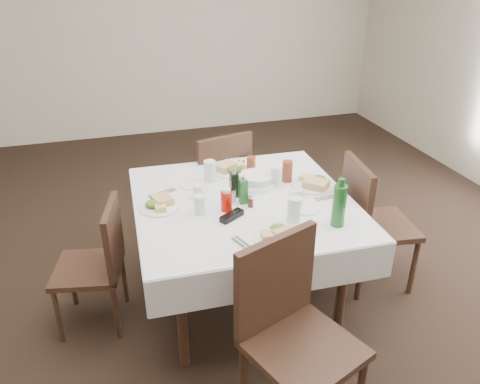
% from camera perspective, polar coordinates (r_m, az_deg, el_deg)
% --- Properties ---
extents(ground_plane, '(7.00, 7.00, 0.00)m').
position_cam_1_polar(ground_plane, '(3.29, -2.67, -12.96)').
color(ground_plane, black).
extents(room_shell, '(6.04, 7.04, 2.80)m').
position_cam_1_polar(room_shell, '(2.55, -3.53, 17.87)').
color(room_shell, beige).
rests_on(room_shell, ground).
extents(dining_table, '(1.36, 1.36, 0.76)m').
position_cam_1_polar(dining_table, '(2.92, 0.43, -2.36)').
color(dining_table, black).
rests_on(dining_table, ground).
extents(chair_north, '(0.54, 0.54, 0.94)m').
position_cam_1_polar(chair_north, '(3.66, -2.58, 1.40)').
color(chair_north, black).
rests_on(chair_north, ground).
extents(chair_south, '(0.60, 0.60, 0.98)m').
position_cam_1_polar(chair_south, '(2.30, 6.15, -15.65)').
color(chair_south, black).
rests_on(chair_south, ground).
extents(chair_east, '(0.49, 0.49, 0.93)m').
position_cam_1_polar(chair_east, '(3.28, 15.43, -2.92)').
color(chair_east, black).
rests_on(chair_east, ground).
extents(chair_west, '(0.47, 0.47, 0.83)m').
position_cam_1_polar(chair_west, '(2.97, -16.69, -7.78)').
color(chair_west, black).
rests_on(chair_west, ground).
extents(meal_north, '(0.27, 0.27, 0.06)m').
position_cam_1_polar(meal_north, '(3.25, -1.11, 2.86)').
color(meal_north, white).
rests_on(meal_north, dining_table).
extents(meal_south, '(0.28, 0.28, 0.06)m').
position_cam_1_polar(meal_south, '(2.49, 5.08, -5.36)').
color(meal_south, white).
rests_on(meal_south, dining_table).
extents(meal_east, '(0.28, 0.28, 0.06)m').
position_cam_1_polar(meal_east, '(3.08, 9.07, 1.07)').
color(meal_east, white).
rests_on(meal_east, dining_table).
extents(meal_west, '(0.24, 0.24, 0.05)m').
position_cam_1_polar(meal_west, '(2.83, -9.79, -1.49)').
color(meal_west, white).
rests_on(meal_west, dining_table).
extents(side_plate_a, '(0.17, 0.17, 0.01)m').
position_cam_1_polar(side_plate_a, '(3.08, -5.89, 0.94)').
color(side_plate_a, white).
rests_on(side_plate_a, dining_table).
extents(side_plate_b, '(0.18, 0.18, 0.01)m').
position_cam_1_polar(side_plate_b, '(2.81, 7.89, -1.93)').
color(side_plate_b, white).
rests_on(side_plate_b, dining_table).
extents(water_n, '(0.08, 0.08, 0.14)m').
position_cam_1_polar(water_n, '(3.10, -3.69, 2.56)').
color(water_n, silver).
rests_on(water_n, dining_table).
extents(water_s, '(0.08, 0.08, 0.15)m').
position_cam_1_polar(water_s, '(2.64, 6.64, -2.16)').
color(water_s, silver).
rests_on(water_s, dining_table).
extents(water_e, '(0.07, 0.07, 0.13)m').
position_cam_1_polar(water_e, '(3.04, 4.44, 1.93)').
color(water_e, silver).
rests_on(water_e, dining_table).
extents(water_w, '(0.06, 0.06, 0.12)m').
position_cam_1_polar(water_w, '(2.72, -4.96, -1.57)').
color(water_w, silver).
rests_on(water_w, dining_table).
extents(iced_tea_a, '(0.06, 0.06, 0.13)m').
position_cam_1_polar(iced_tea_a, '(3.20, 1.36, 3.25)').
color(iced_tea_a, brown).
rests_on(iced_tea_a, dining_table).
extents(iced_tea_b, '(0.07, 0.07, 0.14)m').
position_cam_1_polar(iced_tea_b, '(3.11, 5.79, 2.53)').
color(iced_tea_b, brown).
rests_on(iced_tea_b, dining_table).
extents(bread_basket, '(0.24, 0.24, 0.08)m').
position_cam_1_polar(bread_basket, '(3.05, 2.07, 1.42)').
color(bread_basket, silver).
rests_on(bread_basket, dining_table).
extents(oil_cruet_dark, '(0.05, 0.05, 0.20)m').
position_cam_1_polar(oil_cruet_dark, '(2.89, -0.74, 1.00)').
color(oil_cruet_dark, black).
rests_on(oil_cruet_dark, dining_table).
extents(oil_cruet_green, '(0.05, 0.05, 0.20)m').
position_cam_1_polar(oil_cruet_green, '(2.81, 0.39, 0.20)').
color(oil_cruet_green, '#1F6027').
rests_on(oil_cruet_green, dining_table).
extents(ketchup_bottle, '(0.07, 0.07, 0.14)m').
position_cam_1_polar(ketchup_bottle, '(2.74, -1.68, -1.00)').
color(ketchup_bottle, '#B70D03').
rests_on(ketchup_bottle, dining_table).
extents(salt_shaker, '(0.04, 0.04, 0.08)m').
position_cam_1_polar(salt_shaker, '(2.84, -0.89, -0.46)').
color(salt_shaker, white).
rests_on(salt_shaker, dining_table).
extents(pepper_shaker, '(0.03, 0.03, 0.07)m').
position_cam_1_polar(pepper_shaker, '(2.79, 1.30, -1.17)').
color(pepper_shaker, '#3A2316').
rests_on(pepper_shaker, dining_table).
extents(coffee_mug, '(0.13, 0.12, 0.08)m').
position_cam_1_polar(coffee_mug, '(2.91, -5.03, 0.06)').
color(coffee_mug, white).
rests_on(coffee_mug, dining_table).
extents(sunglasses, '(0.16, 0.13, 0.03)m').
position_cam_1_polar(sunglasses, '(2.68, -1.01, -2.93)').
color(sunglasses, black).
rests_on(sunglasses, dining_table).
extents(green_bottle, '(0.07, 0.07, 0.29)m').
position_cam_1_polar(green_bottle, '(2.62, 11.99, -1.55)').
color(green_bottle, '#1F6027').
rests_on(green_bottle, dining_table).
extents(sugar_caddy, '(0.09, 0.05, 0.04)m').
position_cam_1_polar(sugar_caddy, '(2.93, 6.92, -0.16)').
color(sugar_caddy, white).
rests_on(sugar_caddy, dining_table).
extents(cutlery_n, '(0.12, 0.19, 0.01)m').
position_cam_1_polar(cutlery_n, '(3.34, 0.02, 3.19)').
color(cutlery_n, silver).
rests_on(cutlery_n, dining_table).
extents(cutlery_s, '(0.10, 0.18, 0.01)m').
position_cam_1_polar(cutlery_s, '(2.45, 0.42, -6.47)').
color(cutlery_s, silver).
rests_on(cutlery_s, dining_table).
extents(cutlery_e, '(0.16, 0.05, 0.01)m').
position_cam_1_polar(cutlery_e, '(2.95, 10.44, -0.73)').
color(cutlery_e, silver).
rests_on(cutlery_e, dining_table).
extents(cutlery_w, '(0.19, 0.11, 0.01)m').
position_cam_1_polar(cutlery_w, '(2.99, -9.48, -0.18)').
color(cutlery_w, silver).
rests_on(cutlery_w, dining_table).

